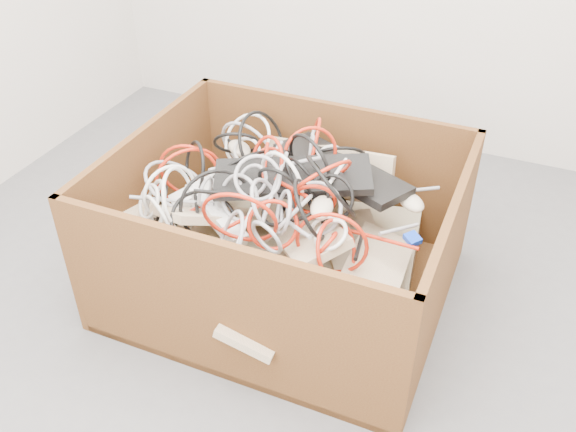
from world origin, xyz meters
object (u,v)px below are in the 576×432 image
at_px(cardboard_box, 282,256).
at_px(vga_plug, 413,239).
at_px(power_strip_left, 217,183).
at_px(power_strip_right, 215,214).

bearing_deg(cardboard_box, vga_plug, -0.82).
distance_m(power_strip_left, power_strip_right, 0.14).
distance_m(cardboard_box, power_strip_right, 0.29).
bearing_deg(power_strip_left, cardboard_box, -50.04).
bearing_deg(power_strip_right, cardboard_box, 63.84).
relative_size(cardboard_box, vga_plug, 23.60).
xyz_separation_m(power_strip_left, vga_plug, (0.66, -0.01, -0.02)).
bearing_deg(vga_plug, cardboard_box, -140.83).
bearing_deg(vga_plug, power_strip_right, -129.52).
bearing_deg(power_strip_left, vga_plug, -50.46).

